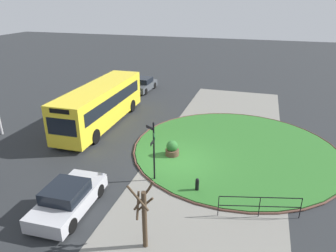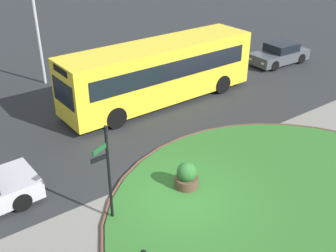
{
  "view_description": "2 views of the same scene",
  "coord_description": "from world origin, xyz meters",
  "views": [
    {
      "loc": [
        -15.61,
        -4.12,
        9.01
      ],
      "look_at": [
        0.07,
        0.58,
        2.22
      ],
      "focal_mm": 33.36,
      "sensor_mm": 36.0,
      "label": 1
    },
    {
      "loc": [
        -6.67,
        -8.37,
        8.56
      ],
      "look_at": [
        0.91,
        1.95,
        1.77
      ],
      "focal_mm": 43.15,
      "sensor_mm": 36.0,
      "label": 2
    }
  ],
  "objects": [
    {
      "name": "grass_island",
      "position": [
        2.66,
        -3.11,
        0.05
      ],
      "size": [
        12.69,
        12.69,
        0.1
      ],
      "primitive_type": "cylinder",
      "color": "#2D6B28",
      "rests_on": "ground"
    },
    {
      "name": "sidewalk_paving",
      "position": [
        0.0,
        -2.11,
        0.01
      ],
      "size": [
        32.0,
        7.77,
        0.02
      ],
      "primitive_type": "cube",
      "color": "gray",
      "rests_on": "ground"
    },
    {
      "name": "ground",
      "position": [
        0.0,
        0.0,
        0.0
      ],
      "size": [
        120.0,
        120.0,
        0.0
      ],
      "primitive_type": "plane",
      "color": "#282B2D"
    },
    {
      "name": "car_near_lane",
      "position": [
        13.65,
        7.36,
        0.61
      ],
      "size": [
        3.98,
        1.91,
        1.31
      ],
      "rotation": [
        0.0,
        0.0,
        3.1
      ],
      "color": "#474C51",
      "rests_on": "ground"
    },
    {
      "name": "signpost_directional",
      "position": [
        -2.25,
        0.66,
        1.92
      ],
      "size": [
        0.89,
        0.77,
        3.32
      ],
      "color": "black",
      "rests_on": "ground"
    },
    {
      "name": "lamppost_tall",
      "position": [
        0.37,
        12.96,
        4.14
      ],
      "size": [
        0.32,
        0.32,
        7.69
      ],
      "color": "#B7B7BC",
      "rests_on": "ground"
    },
    {
      "name": "bus_yellow",
      "position": [
        4.16,
        7.06,
        1.62
      ],
      "size": [
        10.22,
        2.65,
        3.0
      ],
      "rotation": [
        0.0,
        0.0,
        3.16
      ],
      "color": "yellow",
      "rests_on": "ground"
    },
    {
      "name": "grass_kerb_ring",
      "position": [
        2.66,
        -3.11,
        0.06
      ],
      "size": [
        13.0,
        13.0,
        0.11
      ],
      "primitive_type": "torus",
      "color": "brown",
      "rests_on": "ground"
    },
    {
      "name": "planter_near_signpost",
      "position": [
        0.64,
        0.49,
        0.47
      ],
      "size": [
        0.83,
        0.83,
        1.03
      ],
      "color": "brown",
      "rests_on": "ground"
    }
  ]
}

